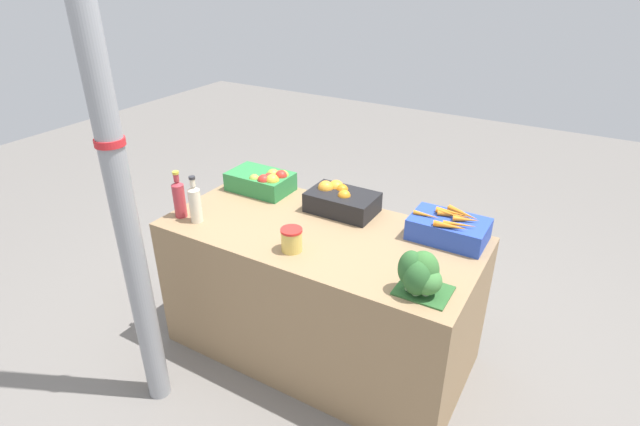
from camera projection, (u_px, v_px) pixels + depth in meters
name	position (u px, v px, depth m)	size (l,w,h in m)	color
ground_plane	(320.00, 347.00, 2.86)	(10.00, 10.00, 0.00)	slate
market_table	(320.00, 293.00, 2.68)	(1.59, 0.77, 0.77)	#937551
support_pole	(115.00, 169.00, 2.00)	(0.12, 0.12, 2.47)	gray
apple_crate	(263.00, 181.00, 2.90)	(0.36, 0.23, 0.14)	#2D8442
orange_crate	(340.00, 200.00, 2.68)	(0.36, 0.23, 0.15)	black
carrot_crate	(449.00, 228.00, 2.40)	(0.36, 0.23, 0.14)	#2847B7
broccoli_pile	(420.00, 274.00, 2.00)	(0.22, 0.19, 0.19)	#2D602D
juice_bottle_ruby	(179.00, 198.00, 2.59)	(0.06, 0.06, 0.26)	#B2333D
juice_bottle_cloudy	(195.00, 203.00, 2.55)	(0.06, 0.06, 0.25)	beige
pickle_jar	(292.00, 240.00, 2.31)	(0.10, 0.10, 0.11)	#DBBC56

